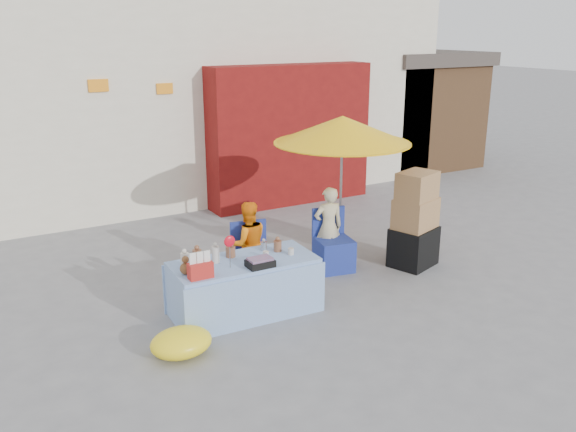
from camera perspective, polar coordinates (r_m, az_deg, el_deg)
ground at (r=7.42m, az=1.74°, el=-8.70°), size 80.00×80.00×0.00m
backdrop at (r=13.79m, az=-13.42°, el=16.21°), size 14.00×8.00×7.80m
market_table at (r=7.21m, az=-4.16°, el=-6.56°), size 1.75×0.87×1.04m
chair_left at (r=7.92m, az=-3.29°, el=-4.97°), size 0.56×0.55×0.85m
chair_right at (r=8.51m, az=4.27°, el=-3.38°), size 0.56×0.55×0.85m
vendor_orange at (r=7.92m, az=-3.78°, el=-2.59°), size 0.62×0.52×1.13m
vendor_beige at (r=8.50m, az=3.79°, el=-1.07°), size 0.47×0.35×1.16m
umbrella at (r=8.47m, az=5.11°, el=7.99°), size 1.90×1.90×2.09m
box_stack at (r=8.69m, az=11.78°, el=-0.65°), size 0.74×0.67×1.36m
tarp_bundle at (r=6.49m, az=-9.96°, el=-11.58°), size 0.70×0.59×0.29m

